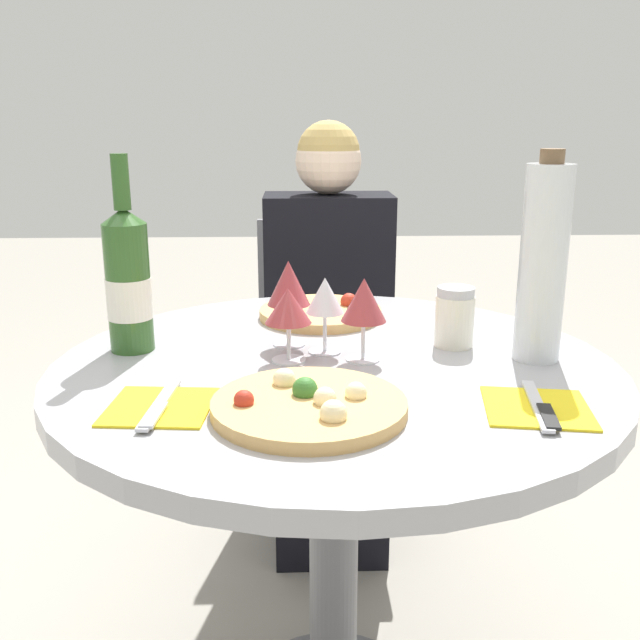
{
  "coord_description": "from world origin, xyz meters",
  "views": [
    {
      "loc": [
        -0.07,
        -1.18,
        1.15
      ],
      "look_at": [
        -0.03,
        -0.08,
        0.84
      ],
      "focal_mm": 40.0,
      "sensor_mm": 36.0,
      "label": 1
    }
  ],
  "objects_px": {
    "pizza_large": "(309,405)",
    "tall_carafe": "(543,263)",
    "chair_behind_diner": "(327,373)",
    "dining_table": "(334,425)",
    "seated_diner": "(329,358)",
    "wine_bottle": "(128,281)"
  },
  "relations": [
    {
      "from": "pizza_large",
      "to": "wine_bottle",
      "type": "height_order",
      "value": "wine_bottle"
    },
    {
      "from": "dining_table",
      "to": "chair_behind_diner",
      "type": "distance_m",
      "value": 0.85
    },
    {
      "from": "chair_behind_diner",
      "to": "seated_diner",
      "type": "height_order",
      "value": "seated_diner"
    },
    {
      "from": "chair_behind_diner",
      "to": "pizza_large",
      "type": "xyz_separation_m",
      "value": [
        -0.07,
        -1.05,
        0.34
      ]
    },
    {
      "from": "pizza_large",
      "to": "tall_carafe",
      "type": "xyz_separation_m",
      "value": [
        0.4,
        0.23,
        0.16
      ]
    },
    {
      "from": "pizza_large",
      "to": "dining_table",
      "type": "bearing_deg",
      "value": 77.54
    },
    {
      "from": "dining_table",
      "to": "wine_bottle",
      "type": "distance_m",
      "value": 0.45
    },
    {
      "from": "pizza_large",
      "to": "tall_carafe",
      "type": "relative_size",
      "value": 0.78
    },
    {
      "from": "pizza_large",
      "to": "tall_carafe",
      "type": "height_order",
      "value": "tall_carafe"
    },
    {
      "from": "chair_behind_diner",
      "to": "tall_carafe",
      "type": "xyz_separation_m",
      "value": [
        0.33,
        -0.82,
        0.5
      ]
    },
    {
      "from": "tall_carafe",
      "to": "wine_bottle",
      "type": "bearing_deg",
      "value": 173.95
    },
    {
      "from": "chair_behind_diner",
      "to": "tall_carafe",
      "type": "relative_size",
      "value": 2.38
    },
    {
      "from": "dining_table",
      "to": "tall_carafe",
      "type": "distance_m",
      "value": 0.46
    },
    {
      "from": "chair_behind_diner",
      "to": "wine_bottle",
      "type": "bearing_deg",
      "value": 62.4
    },
    {
      "from": "dining_table",
      "to": "wine_bottle",
      "type": "height_order",
      "value": "wine_bottle"
    },
    {
      "from": "chair_behind_diner",
      "to": "tall_carafe",
      "type": "distance_m",
      "value": 1.02
    },
    {
      "from": "seated_diner",
      "to": "wine_bottle",
      "type": "relative_size",
      "value": 3.26
    },
    {
      "from": "dining_table",
      "to": "seated_diner",
      "type": "height_order",
      "value": "seated_diner"
    },
    {
      "from": "dining_table",
      "to": "seated_diner",
      "type": "relative_size",
      "value": 0.86
    },
    {
      "from": "chair_behind_diner",
      "to": "seated_diner",
      "type": "xyz_separation_m",
      "value": [
        -0.0,
        -0.14,
        0.1
      ]
    },
    {
      "from": "seated_diner",
      "to": "pizza_large",
      "type": "height_order",
      "value": "seated_diner"
    },
    {
      "from": "pizza_large",
      "to": "wine_bottle",
      "type": "relative_size",
      "value": 0.81
    }
  ]
}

